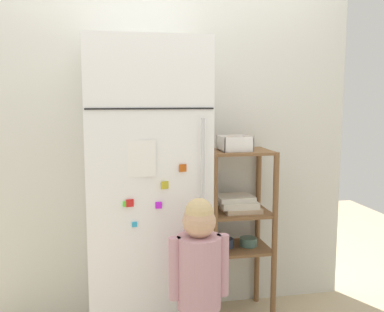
{
  "coord_description": "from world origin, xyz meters",
  "views": [
    {
      "loc": [
        -0.39,
        -2.54,
        1.44
      ],
      "look_at": [
        0.12,
        0.02,
        1.1
      ],
      "focal_mm": 41.03,
      "sensor_mm": 36.0,
      "label": 1
    }
  ],
  "objects_px": {
    "fruit_bin": "(235,145)",
    "refrigerator": "(147,192)",
    "child_standing": "(199,271)",
    "pantry_shelf_unit": "(238,216)"
  },
  "relations": [
    {
      "from": "fruit_bin",
      "to": "child_standing",
      "type": "bearing_deg",
      "value": -120.82
    },
    {
      "from": "refrigerator",
      "to": "pantry_shelf_unit",
      "type": "bearing_deg",
      "value": 10.6
    },
    {
      "from": "refrigerator",
      "to": "fruit_bin",
      "type": "height_order",
      "value": "refrigerator"
    },
    {
      "from": "refrigerator",
      "to": "pantry_shelf_unit",
      "type": "height_order",
      "value": "refrigerator"
    },
    {
      "from": "pantry_shelf_unit",
      "to": "fruit_bin",
      "type": "height_order",
      "value": "fruit_bin"
    },
    {
      "from": "fruit_bin",
      "to": "pantry_shelf_unit",
      "type": "bearing_deg",
      "value": 7.71
    },
    {
      "from": "pantry_shelf_unit",
      "to": "fruit_bin",
      "type": "distance_m",
      "value": 0.47
    },
    {
      "from": "child_standing",
      "to": "pantry_shelf_unit",
      "type": "relative_size",
      "value": 0.86
    },
    {
      "from": "fruit_bin",
      "to": "refrigerator",
      "type": "bearing_deg",
      "value": -169.26
    },
    {
      "from": "refrigerator",
      "to": "child_standing",
      "type": "bearing_deg",
      "value": -67.18
    }
  ]
}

